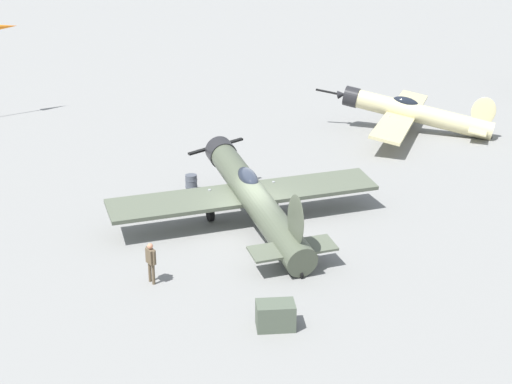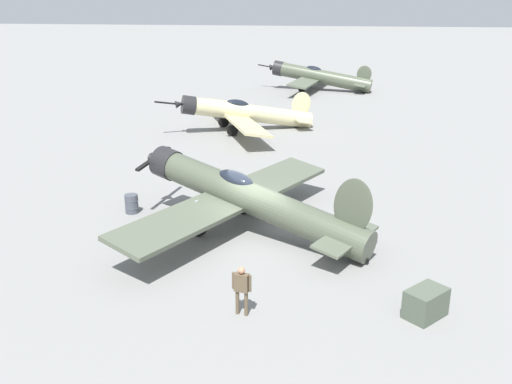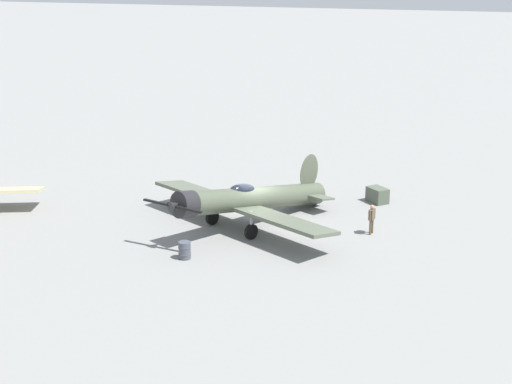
% 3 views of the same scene
% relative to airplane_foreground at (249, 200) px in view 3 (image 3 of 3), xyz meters
% --- Properties ---
extents(ground_plane, '(400.00, 400.00, 0.00)m').
position_rel_airplane_foreground_xyz_m(ground_plane, '(0.23, 0.48, -1.49)').
color(ground_plane, gray).
extents(airplane_foreground, '(11.95, 10.21, 3.25)m').
position_rel_airplane_foreground_xyz_m(airplane_foreground, '(0.00, 0.00, 0.00)').
color(airplane_foreground, '#4C5442').
rests_on(airplane_foreground, ground_plane).
extents(ground_crew_mechanic, '(0.29, 0.61, 1.59)m').
position_rel_airplane_foreground_xyz_m(ground_crew_mechanic, '(6.43, 1.12, -0.52)').
color(ground_crew_mechanic, brown).
rests_on(ground_crew_mechanic, ground_plane).
extents(equipment_crate, '(1.50, 1.45, 0.89)m').
position_rel_airplane_foreground_xyz_m(equipment_crate, '(5.59, 6.57, -1.04)').
color(equipment_crate, '#4C5647').
rests_on(equipment_crate, ground_plane).
extents(fuel_drum, '(0.62, 0.62, 0.85)m').
position_rel_airplane_foreground_xyz_m(fuel_drum, '(-1.18, -5.40, -1.06)').
color(fuel_drum, '#474C56').
rests_on(fuel_drum, ground_plane).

